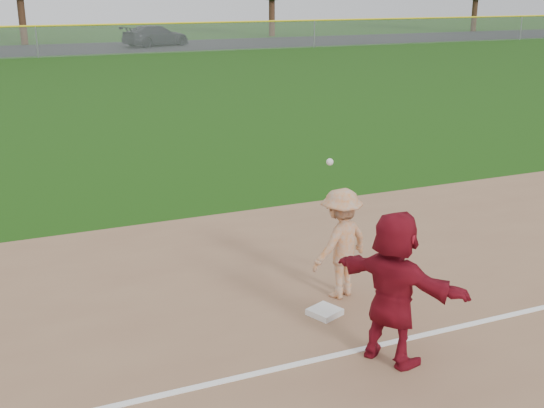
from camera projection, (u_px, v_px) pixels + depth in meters
name	position (u px, v px, depth m)	size (l,w,h in m)	color
ground	(316.00, 327.00, 9.18)	(160.00, 160.00, 0.00)	#19430D
foul_line	(345.00, 353.00, 8.47)	(60.00, 0.10, 0.01)	white
parking_asphalt	(31.00, 50.00, 49.45)	(120.00, 10.00, 0.01)	black
first_base	(325.00, 312.00, 9.46)	(0.38, 0.38, 0.09)	white
base_runner	(394.00, 288.00, 8.06)	(1.77, 0.56, 1.91)	maroon
car_right	(156.00, 36.00, 52.55)	(2.20, 5.42, 1.57)	black
first_base_play	(341.00, 243.00, 9.83)	(1.20, 0.94, 2.22)	#A3A3A5
outfield_fence	(35.00, 27.00, 43.60)	(110.00, 0.12, 110.00)	#999EA0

